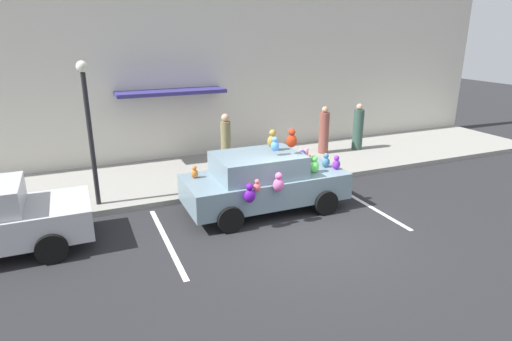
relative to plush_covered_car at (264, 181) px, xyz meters
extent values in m
plane|color=#262628|center=(0.37, -1.74, -0.81)|extent=(60.00, 60.00, 0.00)
cube|color=gray|center=(0.37, 3.26, -0.73)|extent=(24.00, 4.00, 0.15)
cube|color=beige|center=(0.37, 5.41, 2.39)|extent=(24.00, 0.30, 6.40)
cube|color=navy|center=(-1.24, 4.86, 1.74)|extent=(3.60, 1.10, 0.12)
cube|color=silver|center=(2.71, -0.74, -0.80)|extent=(0.12, 3.60, 0.01)
cube|color=silver|center=(-2.75, -0.74, -0.80)|extent=(0.12, 3.60, 0.01)
cube|color=gray|center=(0.03, 0.01, -0.16)|extent=(4.19, 1.78, 0.68)
cube|color=gray|center=(-0.18, 0.01, 0.46)|extent=(2.18, 1.57, 0.56)
cylinder|color=black|center=(1.33, 0.90, -0.49)|extent=(0.64, 0.22, 0.64)
cylinder|color=black|center=(1.33, -0.88, -0.49)|extent=(0.64, 0.22, 0.64)
cylinder|color=black|center=(-1.27, 0.90, -0.49)|extent=(0.64, 0.22, 0.64)
cylinder|color=black|center=(-1.27, -0.88, -0.49)|extent=(0.64, 0.22, 0.64)
ellipsoid|color=#C26F57|center=(1.06, -0.10, 0.29)|extent=(0.19, 0.16, 0.23)
sphere|color=#C26F57|center=(1.06, -0.10, 0.45)|extent=(0.12, 0.12, 0.12)
ellipsoid|color=olive|center=(0.32, 0.19, 0.98)|extent=(0.28, 0.23, 0.33)
sphere|color=olive|center=(0.32, 0.19, 1.21)|extent=(0.18, 0.18, 0.18)
ellipsoid|color=teal|center=(1.79, -0.09, 0.31)|extent=(0.23, 0.19, 0.27)
sphere|color=teal|center=(1.79, -0.09, 0.50)|extent=(0.15, 0.15, 0.15)
ellipsoid|color=#5C13A0|center=(-0.82, -1.00, 0.07)|extent=(0.28, 0.23, 0.33)
sphere|color=#5C13A0|center=(-0.82, -1.00, 0.30)|extent=(0.18, 0.18, 0.18)
ellipsoid|color=gold|center=(1.05, -0.09, 0.34)|extent=(0.28, 0.23, 0.33)
sphere|color=gold|center=(1.05, -0.09, 0.57)|extent=(0.18, 0.18, 0.18)
ellipsoid|color=#AF634D|center=(1.51, 0.31, 0.27)|extent=(0.16, 0.13, 0.19)
sphere|color=#AF634D|center=(1.51, 0.31, 0.41)|extent=(0.10, 0.10, 0.10)
ellipsoid|color=#E9636B|center=(-0.61, -0.95, 0.24)|extent=(0.18, 0.15, 0.21)
sphere|color=#E9636B|center=(-0.61, -0.95, 0.38)|extent=(0.11, 0.11, 0.11)
ellipsoid|color=#D760A8|center=(-0.07, -0.99, 0.23)|extent=(0.28, 0.23, 0.33)
sphere|color=#D760A8|center=(-0.07, -0.99, 0.46)|extent=(0.18, 0.18, 0.18)
ellipsoid|color=#CC6F2C|center=(-1.72, 0.44, 0.29)|extent=(0.19, 0.15, 0.22)
sphere|color=#CC6F2C|center=(-1.72, 0.44, 0.44)|extent=(0.12, 0.12, 0.12)
ellipsoid|color=purple|center=(1.94, -0.37, 0.31)|extent=(0.22, 0.18, 0.26)
sphere|color=purple|center=(1.94, -0.37, 0.49)|extent=(0.14, 0.14, 0.14)
ellipsoid|color=#4A8AE6|center=(0.17, -0.26, 0.97)|extent=(0.22, 0.18, 0.26)
sphere|color=#4A8AE6|center=(0.17, -0.26, 1.15)|extent=(0.14, 0.14, 0.14)
ellipsoid|color=#E15DBF|center=(0.72, 0.19, 0.28)|extent=(0.17, 0.14, 0.20)
sphere|color=#E15DBF|center=(0.72, 0.19, 0.41)|extent=(0.11, 0.11, 0.11)
ellipsoid|color=#3538BB|center=(1.27, 0.28, 0.33)|extent=(0.26, 0.21, 0.30)
sphere|color=#3538BB|center=(1.27, 0.28, 0.54)|extent=(0.16, 0.16, 0.16)
ellipsoid|color=#A72A11|center=(0.61, -0.30, 1.07)|extent=(0.28, 0.23, 0.33)
sphere|color=#A72A11|center=(0.61, -0.30, 1.30)|extent=(0.18, 0.18, 0.18)
ellipsoid|color=#64EE5F|center=(1.25, -0.38, 0.34)|extent=(0.27, 0.22, 0.32)
sphere|color=#64EE5F|center=(1.25, -0.38, 0.56)|extent=(0.17, 0.17, 0.17)
cylinder|color=black|center=(-5.08, 0.97, -0.49)|extent=(0.64, 0.22, 0.64)
cylinder|color=black|center=(-5.08, -0.76, -0.49)|extent=(0.64, 0.22, 0.64)
ellipsoid|color=pink|center=(2.42, 2.17, -0.42)|extent=(0.38, 0.31, 0.47)
sphere|color=pink|center=(2.42, 2.17, -0.09)|extent=(0.27, 0.27, 0.27)
sphere|color=pink|center=(2.33, 2.17, 0.01)|extent=(0.11, 0.11, 0.11)
sphere|color=pink|center=(2.52, 2.17, 0.01)|extent=(0.11, 0.11, 0.11)
cylinder|color=black|center=(-4.00, 1.76, 1.05)|extent=(0.12, 0.12, 3.41)
sphere|color=#EAEACC|center=(-4.00, 1.76, 2.89)|extent=(0.28, 0.28, 0.28)
cylinder|color=brown|center=(4.07, 3.66, 0.10)|extent=(0.37, 0.37, 1.51)
sphere|color=tan|center=(4.07, 3.66, 0.97)|extent=(0.22, 0.22, 0.22)
cylinder|color=#314C43|center=(5.54, 3.60, 0.10)|extent=(0.39, 0.39, 1.51)
sphere|color=tan|center=(5.54, 3.60, 0.97)|extent=(0.24, 0.24, 0.24)
cylinder|color=olive|center=(0.09, 3.21, 0.14)|extent=(0.32, 0.32, 1.59)
sphere|color=tan|center=(0.09, 3.21, 1.06)|extent=(0.25, 0.25, 0.25)
camera|label=1|loc=(-4.35, -9.58, 3.76)|focal=30.24mm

